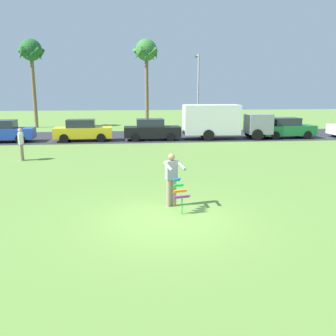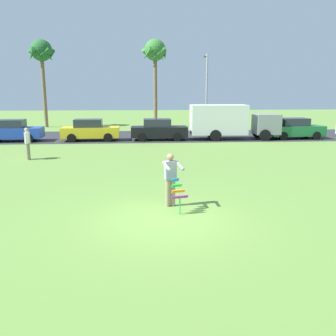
% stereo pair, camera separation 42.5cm
% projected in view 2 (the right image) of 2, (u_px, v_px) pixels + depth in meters
% --- Properties ---
extents(ground_plane, '(120.00, 120.00, 0.00)m').
position_uv_depth(ground_plane, '(164.00, 219.00, 10.54)').
color(ground_plane, olive).
extents(road_strip, '(120.00, 8.00, 0.01)m').
position_uv_depth(road_strip, '(149.00, 136.00, 29.66)').
color(road_strip, '#2D2D33').
rests_on(road_strip, ground).
extents(person_kite_flyer, '(0.68, 0.75, 1.73)m').
position_uv_depth(person_kite_flyer, '(170.00, 178.00, 11.51)').
color(person_kite_flyer, gray).
rests_on(person_kite_flyer, ground).
extents(kite_held, '(0.53, 0.69, 1.02)m').
position_uv_depth(kite_held, '(178.00, 192.00, 10.96)').
color(kite_held, blue).
rests_on(kite_held, ground).
extents(parked_car_blue, '(4.26, 1.95, 1.60)m').
position_uv_depth(parked_car_blue, '(12.00, 131.00, 26.45)').
color(parked_car_blue, '#2347B7').
rests_on(parked_car_blue, ground).
extents(parked_car_yellow, '(4.26, 1.96, 1.60)m').
position_uv_depth(parked_car_yellow, '(90.00, 130.00, 26.84)').
color(parked_car_yellow, yellow).
rests_on(parked_car_yellow, ground).
extents(parked_car_black, '(4.20, 1.84, 1.60)m').
position_uv_depth(parked_car_black, '(159.00, 130.00, 27.21)').
color(parked_car_black, black).
rests_on(parked_car_black, ground).
extents(parked_truck_grey_van, '(6.76, 2.26, 2.62)m').
position_uv_depth(parked_truck_grey_van, '(229.00, 121.00, 27.45)').
color(parked_truck_grey_van, gray).
rests_on(parked_truck_grey_van, ground).
extents(parked_car_green, '(4.26, 1.96, 1.60)m').
position_uv_depth(parked_car_green, '(295.00, 129.00, 27.95)').
color(parked_car_green, '#1E7238').
rests_on(parked_car_green, ground).
extents(palm_tree_left_near, '(2.58, 2.71, 8.60)m').
position_uv_depth(palm_tree_left_near, '(42.00, 54.00, 35.54)').
color(palm_tree_left_near, brown).
rests_on(palm_tree_left_near, ground).
extents(palm_tree_right_near, '(2.58, 2.71, 8.61)m').
position_uv_depth(palm_tree_right_near, '(155.00, 54.00, 35.43)').
color(palm_tree_right_near, brown).
rests_on(palm_tree_right_near, ground).
extents(streetlight_pole, '(0.24, 1.65, 7.00)m').
position_uv_depth(streetlight_pole, '(206.00, 87.00, 33.94)').
color(streetlight_pole, '#9E9EA3').
rests_on(streetlight_pole, ground).
extents(person_walker_near, '(0.24, 0.57, 1.73)m').
position_uv_depth(person_walker_near, '(27.00, 142.00, 19.45)').
color(person_walker_near, gray).
rests_on(person_walker_near, ground).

